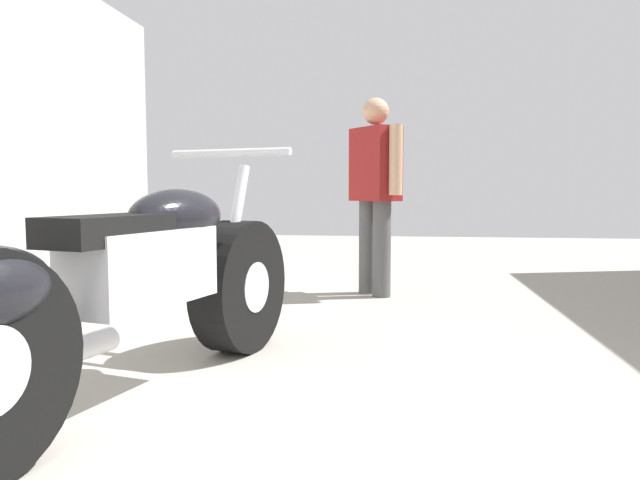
% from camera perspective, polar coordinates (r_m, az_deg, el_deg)
% --- Properties ---
extents(ground_plane, '(15.87, 15.87, 0.00)m').
position_cam_1_polar(ground_plane, '(3.41, 8.78, -9.84)').
color(ground_plane, '#9E998E').
extents(motorcycle_maroon_cruiser, '(0.88, 2.26, 1.07)m').
position_cam_1_polar(motorcycle_maroon_cruiser, '(2.49, -17.34, -4.73)').
color(motorcycle_maroon_cruiser, black).
rests_on(motorcycle_maroon_cruiser, ground_plane).
extents(mechanic_in_blue, '(0.48, 0.56, 1.60)m').
position_cam_1_polar(mechanic_in_blue, '(4.86, 5.30, 5.31)').
color(mechanic_in_blue, '#4C4C4C').
rests_on(mechanic_in_blue, ground_plane).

